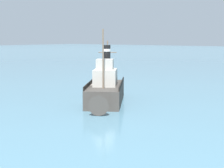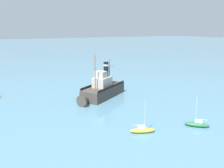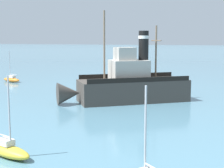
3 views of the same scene
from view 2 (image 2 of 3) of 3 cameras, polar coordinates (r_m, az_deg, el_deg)
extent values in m
plane|color=teal|center=(55.48, -3.29, -2.61)|extent=(600.00, 600.00, 0.00)
cube|color=#423D38|center=(53.66, -2.08, -1.82)|extent=(10.28, 12.44, 2.40)
cone|color=#423D38|center=(47.92, -6.59, -3.78)|extent=(3.29, 3.30, 2.35)
cube|color=#B2ADA3|center=(52.69, -2.38, 0.47)|extent=(4.71, 4.99, 2.20)
cube|color=#B2ADA3|center=(51.90, -2.69, 2.30)|extent=(2.94, 2.88, 1.40)
cylinder|color=black|center=(53.57, -1.45, 3.64)|extent=(1.10, 1.10, 3.20)
cylinder|color=silver|center=(53.43, -1.46, 4.59)|extent=(1.16, 1.16, 0.35)
cylinder|color=#75604C|center=(49.84, -4.11, 2.81)|extent=(0.20, 0.20, 7.50)
cylinder|color=#75604C|center=(54.99, -0.64, 3.05)|extent=(0.20, 0.20, 6.00)
cylinder|color=#75604C|center=(54.76, -0.64, 4.41)|extent=(2.24, 1.53, 0.12)
cube|color=black|center=(52.23, -0.07, -0.59)|extent=(6.38, 9.58, 0.50)
cube|color=black|center=(54.43, -4.03, -0.05)|extent=(6.38, 9.58, 0.50)
ellipsoid|color=gold|center=(36.33, 7.37, -11.01)|extent=(2.34, 3.95, 0.70)
cube|color=silver|center=(36.07, 7.08, -10.27)|extent=(0.98, 1.25, 0.36)
cylinder|color=#B7B7BC|center=(35.47, 7.96, -7.37)|extent=(0.10, 0.10, 4.20)
cylinder|color=#B7B7BC|center=(35.83, 6.47, -9.77)|extent=(0.69, 1.72, 0.08)
ellipsoid|color=#286B3D|center=(40.35, 19.74, -9.17)|extent=(3.40, 3.53, 0.70)
cube|color=silver|center=(40.18, 20.09, -8.48)|extent=(1.22, 1.24, 0.36)
cylinder|color=#B7B7BC|center=(39.49, 19.59, -5.85)|extent=(0.10, 0.10, 4.20)
cylinder|color=#B7B7BC|center=(40.08, 20.71, -8.02)|extent=(1.29, 1.37, 0.08)
camera|label=1|loc=(23.63, -62.77, -10.01)|focal=55.00mm
camera|label=3|loc=(33.41, 43.05, -4.65)|focal=55.00mm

